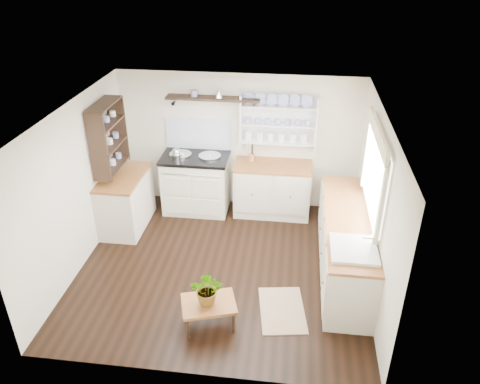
{
  "coord_description": "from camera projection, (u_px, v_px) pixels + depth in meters",
  "views": [
    {
      "loc": [
        0.93,
        -5.3,
        4.18
      ],
      "look_at": [
        0.23,
        0.25,
        1.1
      ],
      "focal_mm": 35.0,
      "sensor_mm": 36.0,
      "label": 1
    }
  ],
  "objects": [
    {
      "name": "floor",
      "position": [
        222.0,
        266.0,
        6.73
      ],
      "size": [
        4.0,
        3.8,
        0.01
      ],
      "primitive_type": "cube",
      "color": "black",
      "rests_on": "ground"
    },
    {
      "name": "utensil_crock",
      "position": [
        252.0,
        158.0,
        7.69
      ],
      "size": [
        0.1,
        0.1,
        0.12
      ],
      "primitive_type": "cylinder",
      "color": "#AC673F",
      "rests_on": "back_cabinets"
    },
    {
      "name": "ceiling",
      "position": [
        219.0,
        113.0,
        5.62
      ],
      "size": [
        4.0,
        3.8,
        0.01
      ],
      "primitive_type": "cube",
      "color": "white",
      "rests_on": "wall_back"
    },
    {
      "name": "plate_rack",
      "position": [
        279.0,
        121.0,
        7.52
      ],
      "size": [
        1.2,
        0.22,
        0.9
      ],
      "color": "white",
      "rests_on": "wall_back"
    },
    {
      "name": "center_table",
      "position": [
        209.0,
        305.0,
        5.58
      ],
      "size": [
        0.74,
        0.62,
        0.35
      ],
      "rotation": [
        0.0,
        0.0,
        0.3
      ],
      "color": "brown",
      "rests_on": "floor"
    },
    {
      "name": "left_cabinets",
      "position": [
        126.0,
        200.0,
        7.47
      ],
      "size": [
        0.62,
        1.13,
        0.9
      ],
      "color": "beige",
      "rests_on": "floor"
    },
    {
      "name": "belfast_sink",
      "position": [
        353.0,
        257.0,
        5.59
      ],
      "size": [
        0.55,
        0.6,
        0.45
      ],
      "color": "white",
      "rests_on": "right_cabinets"
    },
    {
      "name": "window",
      "position": [
        375.0,
        172.0,
        5.89
      ],
      "size": [
        0.08,
        1.55,
        1.22
      ],
      "color": "white",
      "rests_on": "wall_right"
    },
    {
      "name": "wall_right",
      "position": [
        376.0,
        206.0,
        5.95
      ],
      "size": [
        0.02,
        3.8,
        2.3
      ],
      "primitive_type": "cube",
      "color": "silver",
      "rests_on": "ground"
    },
    {
      "name": "aga_cooker",
      "position": [
        196.0,
        182.0,
        7.92
      ],
      "size": [
        1.11,
        0.77,
        1.02
      ],
      "color": "white",
      "rests_on": "floor"
    },
    {
      "name": "potted_plant",
      "position": [
        208.0,
        289.0,
        5.46
      ],
      "size": [
        0.39,
        0.34,
        0.42
      ],
      "primitive_type": "imported",
      "rotation": [
        0.0,
        0.0,
        0.02
      ],
      "color": "#3F7233",
      "rests_on": "center_table"
    },
    {
      "name": "floor_rug",
      "position": [
        282.0,
        310.0,
        5.93
      ],
      "size": [
        0.67,
        0.92,
        0.02
      ],
      "primitive_type": "cube",
      "rotation": [
        0.0,
        0.0,
        0.15
      ],
      "color": "olive",
      "rests_on": "floor"
    },
    {
      "name": "wall_back",
      "position": [
        239.0,
        142.0,
        7.82
      ],
      "size": [
        4.0,
        0.02,
        2.3
      ],
      "primitive_type": "cube",
      "color": "silver",
      "rests_on": "ground"
    },
    {
      "name": "left_shelving",
      "position": [
        108.0,
        136.0,
        6.97
      ],
      "size": [
        0.28,
        0.8,
        1.05
      ],
      "primitive_type": "cube",
      "color": "black",
      "rests_on": "wall_left"
    },
    {
      "name": "high_shelf",
      "position": [
        213.0,
        99.0,
        7.4
      ],
      "size": [
        1.5,
        0.29,
        0.16
      ],
      "color": "black",
      "rests_on": "wall_back"
    },
    {
      "name": "kettle",
      "position": [
        176.0,
        155.0,
        7.59
      ],
      "size": [
        0.19,
        0.19,
        0.23
      ],
      "primitive_type": null,
      "color": "silver",
      "rests_on": "aga_cooker"
    },
    {
      "name": "wall_left",
      "position": [
        77.0,
        188.0,
        6.39
      ],
      "size": [
        0.02,
        3.8,
        2.3
      ],
      "primitive_type": "cube",
      "color": "silver",
      "rests_on": "ground"
    },
    {
      "name": "back_cabinets",
      "position": [
        272.0,
        188.0,
        7.83
      ],
      "size": [
        1.27,
        0.63,
        0.9
      ],
      "color": "beige",
      "rests_on": "floor"
    },
    {
      "name": "right_cabinets",
      "position": [
        345.0,
        245.0,
        6.4
      ],
      "size": [
        0.62,
        2.43,
        0.9
      ],
      "color": "beige",
      "rests_on": "floor"
    }
  ]
}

